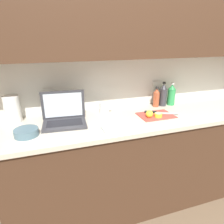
{
  "coord_description": "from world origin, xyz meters",
  "views": [
    {
      "loc": [
        -0.81,
        -1.5,
        1.58
      ],
      "look_at": [
        -0.32,
        -0.01,
        1.0
      ],
      "focal_mm": 32.0,
      "sensor_mm": 36.0,
      "label": 1
    }
  ],
  "objects_px": {
    "cutting_board": "(156,115)",
    "lemon_half_cut": "(158,115)",
    "measuring_cup": "(104,108)",
    "laptop": "(64,116)",
    "bottle_water_clear": "(156,98)",
    "bottle_green_soda": "(171,95)",
    "lemon_whole_beside": "(149,114)",
    "knife": "(155,112)",
    "paper_towel_roll": "(12,109)",
    "bowl_white": "(26,132)",
    "bottle_oil_tall": "(163,95)"
  },
  "relations": [
    {
      "from": "bottle_oil_tall",
      "to": "measuring_cup",
      "type": "xyz_separation_m",
      "value": [
        -0.63,
        -0.02,
        -0.07
      ]
    },
    {
      "from": "measuring_cup",
      "to": "lemon_half_cut",
      "type": "bearing_deg",
      "value": -32.47
    },
    {
      "from": "bottle_water_clear",
      "to": "measuring_cup",
      "type": "distance_m",
      "value": 0.56
    },
    {
      "from": "laptop",
      "to": "lemon_whole_beside",
      "type": "relative_size",
      "value": 5.77
    },
    {
      "from": "lemon_whole_beside",
      "to": "paper_towel_roll",
      "type": "distance_m",
      "value": 1.15
    },
    {
      "from": "bottle_green_soda",
      "to": "measuring_cup",
      "type": "height_order",
      "value": "bottle_green_soda"
    },
    {
      "from": "laptop",
      "to": "lemon_whole_beside",
      "type": "bearing_deg",
      "value": -4.93
    },
    {
      "from": "laptop",
      "to": "bowl_white",
      "type": "distance_m",
      "value": 0.32
    },
    {
      "from": "laptop",
      "to": "paper_towel_roll",
      "type": "height_order",
      "value": "laptop"
    },
    {
      "from": "laptop",
      "to": "paper_towel_roll",
      "type": "bearing_deg",
      "value": 163.23
    },
    {
      "from": "measuring_cup",
      "to": "bowl_white",
      "type": "distance_m",
      "value": 0.72
    },
    {
      "from": "lemon_whole_beside",
      "to": "lemon_half_cut",
      "type": "bearing_deg",
      "value": -11.4
    },
    {
      "from": "measuring_cup",
      "to": "bottle_water_clear",
      "type": "bearing_deg",
      "value": 2.18
    },
    {
      "from": "lemon_half_cut",
      "to": "paper_towel_roll",
      "type": "distance_m",
      "value": 1.23
    },
    {
      "from": "bowl_white",
      "to": "lemon_whole_beside",
      "type": "bearing_deg",
      "value": 1.51
    },
    {
      "from": "knife",
      "to": "paper_towel_roll",
      "type": "bearing_deg",
      "value": -167.68
    },
    {
      "from": "knife",
      "to": "bowl_white",
      "type": "bearing_deg",
      "value": -152.87
    },
    {
      "from": "cutting_board",
      "to": "lemon_half_cut",
      "type": "relative_size",
      "value": 4.67
    },
    {
      "from": "paper_towel_roll",
      "to": "cutting_board",
      "type": "bearing_deg",
      "value": -11.7
    },
    {
      "from": "cutting_board",
      "to": "lemon_whole_beside",
      "type": "xyz_separation_m",
      "value": [
        -0.09,
        -0.03,
        0.04
      ]
    },
    {
      "from": "bottle_green_soda",
      "to": "knife",
      "type": "bearing_deg",
      "value": -146.24
    },
    {
      "from": "bottle_green_soda",
      "to": "bottle_oil_tall",
      "type": "distance_m",
      "value": 0.1
    },
    {
      "from": "bottle_water_clear",
      "to": "knife",
      "type": "bearing_deg",
      "value": -120.55
    },
    {
      "from": "knife",
      "to": "bottle_green_soda",
      "type": "relative_size",
      "value": 1.26
    },
    {
      "from": "lemon_half_cut",
      "to": "knife",
      "type": "bearing_deg",
      "value": 75.29
    },
    {
      "from": "lemon_half_cut",
      "to": "paper_towel_roll",
      "type": "xyz_separation_m",
      "value": [
        -1.19,
        0.3,
        0.09
      ]
    },
    {
      "from": "bottle_green_soda",
      "to": "bowl_white",
      "type": "relative_size",
      "value": 1.39
    },
    {
      "from": "laptop",
      "to": "measuring_cup",
      "type": "xyz_separation_m",
      "value": [
        0.38,
        0.13,
        -0.01
      ]
    },
    {
      "from": "measuring_cup",
      "to": "bowl_white",
      "type": "xyz_separation_m",
      "value": [
        -0.66,
        -0.28,
        -0.02
      ]
    },
    {
      "from": "cutting_board",
      "to": "paper_towel_roll",
      "type": "xyz_separation_m",
      "value": [
        -1.2,
        0.25,
        0.11
      ]
    },
    {
      "from": "bottle_green_soda",
      "to": "bottle_water_clear",
      "type": "bearing_deg",
      "value": 180.0
    },
    {
      "from": "lemon_whole_beside",
      "to": "bottle_green_soda",
      "type": "bearing_deg",
      "value": 34.26
    },
    {
      "from": "measuring_cup",
      "to": "lemon_whole_beside",
      "type": "bearing_deg",
      "value": -36.49
    },
    {
      "from": "laptop",
      "to": "bottle_water_clear",
      "type": "distance_m",
      "value": 0.95
    },
    {
      "from": "bowl_white",
      "to": "measuring_cup",
      "type": "bearing_deg",
      "value": 22.52
    },
    {
      "from": "knife",
      "to": "lemon_whole_beside",
      "type": "bearing_deg",
      "value": -122.43
    },
    {
      "from": "knife",
      "to": "paper_towel_roll",
      "type": "distance_m",
      "value": 1.24
    },
    {
      "from": "knife",
      "to": "bottle_green_soda",
      "type": "distance_m",
      "value": 0.36
    },
    {
      "from": "bottle_green_soda",
      "to": "bottle_water_clear",
      "type": "xyz_separation_m",
      "value": [
        -0.18,
        0.0,
        -0.02
      ]
    },
    {
      "from": "bottle_oil_tall",
      "to": "bowl_white",
      "type": "xyz_separation_m",
      "value": [
        -1.3,
        -0.3,
        -0.09
      ]
    },
    {
      "from": "laptop",
      "to": "lemon_half_cut",
      "type": "bearing_deg",
      "value": -5.1
    },
    {
      "from": "bowl_white",
      "to": "bottle_oil_tall",
      "type": "bearing_deg",
      "value": 12.87
    },
    {
      "from": "lemon_whole_beside",
      "to": "bottle_water_clear",
      "type": "xyz_separation_m",
      "value": [
        0.22,
        0.27,
        0.05
      ]
    },
    {
      "from": "knife",
      "to": "measuring_cup",
      "type": "xyz_separation_m",
      "value": [
        -0.44,
        0.17,
        0.03
      ]
    },
    {
      "from": "laptop",
      "to": "bottle_green_soda",
      "type": "relative_size",
      "value": 1.55
    },
    {
      "from": "measuring_cup",
      "to": "paper_towel_roll",
      "type": "distance_m",
      "value": 0.78
    },
    {
      "from": "cutting_board",
      "to": "knife",
      "type": "relative_size",
      "value": 1.04
    },
    {
      "from": "bowl_white",
      "to": "knife",
      "type": "bearing_deg",
      "value": 5.21
    },
    {
      "from": "lemon_whole_beside",
      "to": "knife",
      "type": "bearing_deg",
      "value": 35.65
    },
    {
      "from": "cutting_board",
      "to": "bottle_oil_tall",
      "type": "height_order",
      "value": "bottle_oil_tall"
    }
  ]
}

